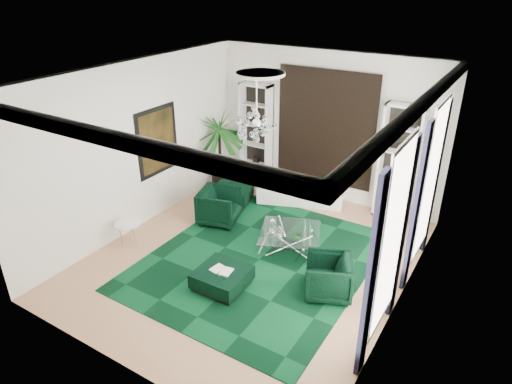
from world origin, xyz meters
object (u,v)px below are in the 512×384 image
Objects in this scene: side_table at (129,235)px; palm at (219,140)px; armchair_left at (219,206)px; armchair_right at (328,277)px; coffee_table at (290,241)px; ottoman_side at (232,195)px; ottoman_front at (222,278)px; sofa at (300,190)px.

side_table is 3.73m from palm.
armchair_left is 1.07× the size of armchair_right.
palm reaches higher than armchair_right.
armchair_right is 0.68× the size of coffee_table.
ottoman_side is at bearing 152.42° from coffee_table.
palm is at bearing 91.60° from side_table.
palm is (-2.68, 3.70, 1.16)m from ottoman_front.
sofa is 2.33m from coffee_table.
armchair_right is at bearing 25.30° from ottoman_front.
ottoman_front is (0.36, -3.99, -0.13)m from sofa.
armchair_left is 3.50m from armchair_right.
coffee_table is 3.85m from palm.
sofa reaches higher than ottoman_front.
palm is (-1.17, 1.68, 0.92)m from armchair_left.
side_table is at bearing -104.13° from ottoman_side.
armchair_left is at bearing 60.41° from side_table.
sofa is at bearing -46.69° from armchair_left.
coffee_table reaches higher than ottoman_front.
side_table is (-2.58, 0.13, 0.08)m from ottoman_front.
armchair_right is 0.32× the size of palm.
ottoman_side reaches higher than ottoman_front.
ottoman_side is 3.55m from ottoman_front.
palm is (-2.33, -0.29, 1.02)m from sofa.
palm is at bearing 149.32° from coffee_table.
palm reaches higher than armchair_left.
sofa is 4.46m from side_table.
palm reaches higher than sofa.
armchair_left is 2.53m from ottoman_front.
sofa is 2.29m from armchair_left.
ottoman_front is 0.34× the size of palm.
coffee_table is at bearing 75.01° from ottoman_front.
ottoman_front is at bearing -104.99° from coffee_table.
armchair_right reaches higher than sofa.
armchair_left is 1.65× the size of side_table.
coffee_table is 3.50m from side_table.
armchair_right is (3.29, -1.17, -0.03)m from armchair_left.
ottoman_front is (-0.49, -1.82, -0.03)m from coffee_table.
sofa is at bearing -169.54° from armchair_right.
sofa is at bearing 32.60° from ottoman_side.
armchair_left is 1.00× the size of ottoman_side.
ottoman_side is 1.56m from palm.
sofa reaches higher than coffee_table.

